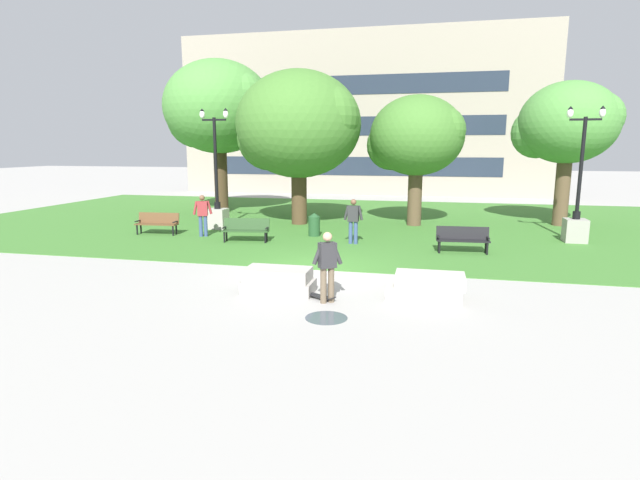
{
  "coord_description": "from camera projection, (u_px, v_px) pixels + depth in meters",
  "views": [
    {
      "loc": [
        3.3,
        -14.26,
        3.67
      ],
      "look_at": [
        0.42,
        -1.4,
        1.2
      ],
      "focal_mm": 28.0,
      "sensor_mm": 36.0,
      "label": 1
    }
  ],
  "objects": [
    {
      "name": "skateboard",
      "position": [
        318.0,
        296.0,
        12.2
      ],
      "size": [
        0.99,
        0.66,
        0.14
      ],
      "color": "black",
      "rests_on": "ground"
    },
    {
      "name": "puddle",
      "position": [
        326.0,
        318.0,
        10.86
      ],
      "size": [
        0.93,
        0.93,
        0.01
      ],
      "primitive_type": "cylinder",
      "color": "#47515B",
      "rests_on": "ground"
    },
    {
      "name": "person_skateboarder",
      "position": [
        327.0,
        263.0,
        11.76
      ],
      "size": [
        0.73,
        0.43,
        1.71
      ],
      "color": "brown",
      "rests_on": "ground"
    },
    {
      "name": "person_bystander_near_lawn",
      "position": [
        353.0,
        219.0,
        18.88
      ],
      "size": [
        0.75,
        0.27,
        1.71
      ],
      "color": "#384C7A",
      "rests_on": "grass_lawn"
    },
    {
      "name": "park_bench_near_left",
      "position": [
        463.0,
        238.0,
        17.39
      ],
      "size": [
        1.83,
        0.64,
        0.9
      ],
      "color": "black",
      "rests_on": "grass_lawn"
    },
    {
      "name": "person_bystander_far_lawn",
      "position": [
        203.0,
        213.0,
        20.44
      ],
      "size": [
        0.73,
        0.45,
        1.71
      ],
      "color": "#384C7A",
      "rests_on": "grass_lawn"
    },
    {
      "name": "trash_bin",
      "position": [
        314.0,
        224.0,
        20.65
      ],
      "size": [
        0.49,
        0.49,
        0.96
      ],
      "color": "#234C28",
      "rests_on": "grass_lawn"
    },
    {
      "name": "park_bench_near_right",
      "position": [
        246.0,
        228.0,
        19.4
      ],
      "size": [
        1.86,
        0.77,
        0.9
      ],
      "color": "#284723",
      "rests_on": "grass_lawn"
    },
    {
      "name": "lamp_post_center",
      "position": [
        217.0,
        205.0,
        22.4
      ],
      "size": [
        1.32,
        0.8,
        5.3
      ],
      "color": "#ADA89E",
      "rests_on": "grass_lawn"
    },
    {
      "name": "grass_lawn",
      "position": [
        362.0,
        222.0,
        24.65
      ],
      "size": [
        40.0,
        20.0,
        0.02
      ],
      "primitive_type": "cube",
      "color": "#3D752D",
      "rests_on": "ground"
    },
    {
      "name": "building_facade_distant",
      "position": [
        359.0,
        114.0,
        37.93
      ],
      "size": [
        28.36,
        1.03,
        12.26
      ],
      "color": "gray",
      "rests_on": "ground"
    },
    {
      "name": "ground_plane",
      "position": [
        316.0,
        270.0,
        15.06
      ],
      "size": [
        140.0,
        140.0,
        0.0
      ],
      "primitive_type": "plane",
      "color": "#A3A09B"
    },
    {
      "name": "tree_far_right",
      "position": [
        567.0,
        124.0,
        22.69
      ],
      "size": [
        4.56,
        4.35,
        6.58
      ],
      "color": "brown",
      "rests_on": "grass_lawn"
    },
    {
      "name": "concrete_block_left",
      "position": [
        426.0,
        287.0,
        12.17
      ],
      "size": [
        1.87,
        0.9,
        0.64
      ],
      "color": "#B2ADA3",
      "rests_on": "ground"
    },
    {
      "name": "tree_near_left",
      "position": [
        297.0,
        126.0,
        23.19
      ],
      "size": [
        6.1,
        5.81,
        7.14
      ],
      "color": "#4C3823",
      "rests_on": "grass_lawn"
    },
    {
      "name": "tree_far_left",
      "position": [
        416.0,
        137.0,
        22.86
      ],
      "size": [
        4.5,
        4.29,
        5.97
      ],
      "color": "brown",
      "rests_on": "grass_lawn"
    },
    {
      "name": "park_bench_far_left",
      "position": [
        157.0,
        222.0,
        21.05
      ],
      "size": [
        1.83,
        0.65,
        0.9
      ],
      "color": "brown",
      "rests_on": "grass_lawn"
    },
    {
      "name": "concrete_block_center",
      "position": [
        278.0,
        281.0,
        12.7
      ],
      "size": [
        1.8,
        0.9,
        0.64
      ],
      "color": "#9E9991",
      "rests_on": "ground"
    },
    {
      "name": "lamp_post_left",
      "position": [
        576.0,
        215.0,
        19.22
      ],
      "size": [
        1.32,
        0.8,
        5.15
      ],
      "color": "gray",
      "rests_on": "grass_lawn"
    },
    {
      "name": "tree_near_right",
      "position": [
        217.0,
        109.0,
        27.21
      ],
      "size": [
        6.2,
        5.9,
        8.29
      ],
      "color": "#42301E",
      "rests_on": "grass_lawn"
    }
  ]
}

